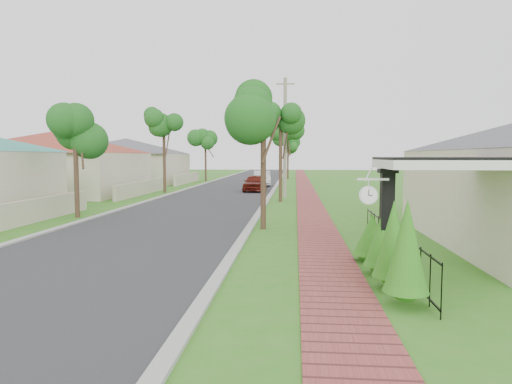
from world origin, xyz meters
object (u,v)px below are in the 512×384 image
at_px(near_tree, 263,112).
at_px(station_clock, 369,194).
at_px(porch_post, 387,228).
at_px(parked_car_red, 255,183).
at_px(parked_car_white, 262,179).
at_px(utility_pole, 285,138).

distance_m(near_tree, station_clock, 7.85).
relative_size(porch_post, parked_car_red, 0.64).
bearing_deg(parked_car_white, near_tree, -91.45).
bearing_deg(utility_pole, parked_car_red, 114.69).
height_order(porch_post, near_tree, near_tree).
bearing_deg(station_clock, porch_post, 39.10).
bearing_deg(near_tree, parked_car_white, 94.29).
height_order(parked_car_red, near_tree, near_tree).
height_order(parked_car_red, parked_car_white, parked_car_white).
bearing_deg(near_tree, utility_pole, 87.69).
distance_m(porch_post, utility_pole, 19.89).
height_order(porch_post, utility_pole, utility_pole).
bearing_deg(porch_post, station_clock, -140.90).
xyz_separation_m(near_tree, utility_pole, (0.52, 13.01, -0.44)).
bearing_deg(parked_car_red, porch_post, -75.04).
height_order(parked_car_white, near_tree, near_tree).
relative_size(utility_pole, station_clock, 11.23).
xyz_separation_m(porch_post, near_tree, (-3.37, 6.46, 3.33)).
xyz_separation_m(parked_car_white, near_tree, (1.85, -24.62, 3.75)).
bearing_deg(parked_car_red, near_tree, -81.08).
xyz_separation_m(porch_post, utility_pole, (-2.84, 19.47, 2.89)).
height_order(porch_post, parked_car_red, porch_post).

